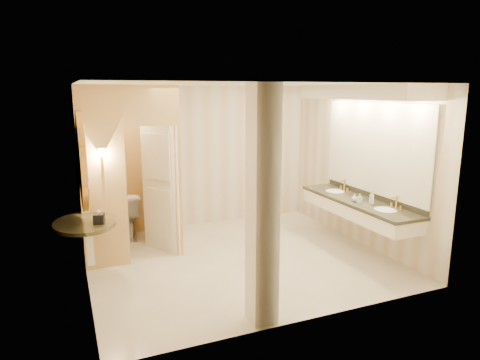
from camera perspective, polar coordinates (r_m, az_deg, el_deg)
name	(u,v)px	position (r m, az deg, el deg)	size (l,w,h in m)	color
floor	(238,259)	(6.88, -0.24, -10.48)	(4.50, 4.50, 0.00)	beige
ceiling	(238,84)	(6.36, -0.27, 12.63)	(4.50, 4.50, 0.00)	silver
wall_back	(199,157)	(8.34, -5.50, 3.09)	(4.50, 0.02, 2.70)	beige
wall_front	(308,208)	(4.75, 9.00, -3.74)	(4.50, 0.02, 2.70)	beige
wall_left	(81,188)	(6.02, -20.48, -1.03)	(0.02, 4.00, 2.70)	beige
wall_right	(359,166)	(7.62, 15.60, 1.86)	(0.02, 4.00, 2.70)	beige
toilet_closet	(151,168)	(7.08, -11.77, 1.61)	(1.50, 1.55, 2.70)	#DBB572
wall_sconce	(101,154)	(6.39, -17.99, 3.34)	(0.14, 0.14, 0.42)	gold
vanity	(362,154)	(7.10, 15.99, 3.42)	(0.75, 2.59, 2.09)	white
console_shelf	(84,188)	(6.07, -20.14, -0.95)	(1.03, 1.03, 1.97)	black
pillar	(263,208)	(4.71, 3.04, -3.75)	(0.29, 0.29, 2.70)	white
tissue_box	(99,219)	(6.02, -18.28, -4.90)	(0.13, 0.13, 0.13)	black
toilet	(127,215)	(8.00, -14.85, -4.48)	(0.47, 0.82, 0.84)	white
soap_bottle_a	(360,198)	(7.01, 15.66, -2.35)	(0.07, 0.07, 0.15)	beige
soap_bottle_b	(354,198)	(7.08, 15.01, -2.30)	(0.09, 0.09, 0.12)	silver
soap_bottle_c	(372,198)	(6.97, 17.14, -2.25)	(0.08, 0.08, 0.21)	#C6B28C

